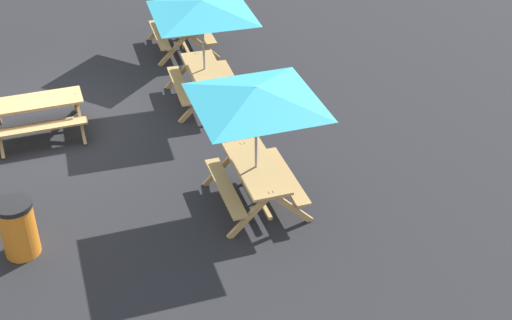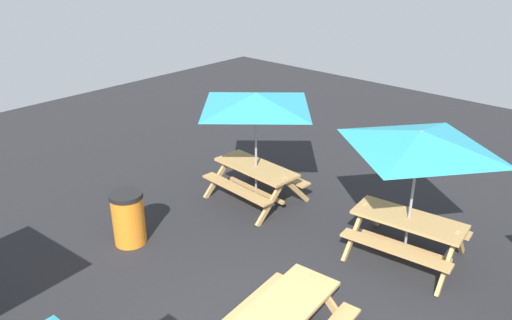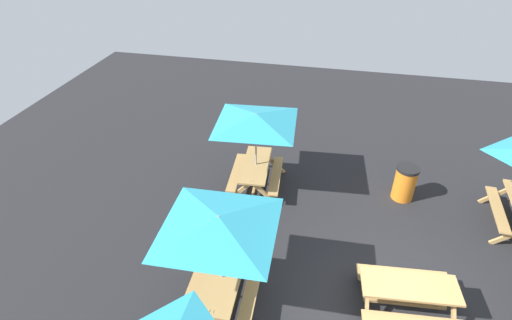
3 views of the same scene
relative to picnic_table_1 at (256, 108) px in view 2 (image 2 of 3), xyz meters
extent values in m
cube|color=tan|center=(0.00, 0.00, -1.25)|extent=(1.84, 0.81, 0.05)
cube|color=tan|center=(-0.04, -0.55, -1.54)|extent=(1.81, 0.38, 0.04)
cube|color=tan|center=(0.04, 0.55, -1.54)|extent=(1.81, 0.38, 0.04)
cube|color=tan|center=(-0.80, -0.31, -1.62)|extent=(0.11, 0.80, 0.81)
cube|color=tan|center=(-0.75, 0.41, -1.62)|extent=(0.11, 0.80, 0.81)
cube|color=tan|center=(0.75, -0.41, -1.62)|extent=(0.11, 0.80, 0.81)
cube|color=tan|center=(0.80, 0.31, -1.62)|extent=(0.11, 0.80, 0.81)
cube|color=tan|center=(0.00, 0.00, -1.77)|extent=(1.56, 0.17, 0.06)
cylinder|color=gray|center=(0.00, 0.00, -0.84)|extent=(0.04, 0.04, 2.30)
pyramid|color=teal|center=(0.00, 0.00, 0.17)|extent=(2.12, 2.12, 0.28)
cube|color=tan|center=(3.09, -2.94, -1.25)|extent=(0.87, 1.86, 0.05)
cube|color=tan|center=(2.54, -2.99, -1.54)|extent=(0.43, 1.82, 0.04)
cube|color=tan|center=(3.38, -2.13, -1.62)|extent=(0.80, 0.13, 0.81)
cube|color=tan|center=(2.65, -2.20, -1.62)|extent=(0.80, 0.13, 0.81)
cube|color=tan|center=(3.25, 0.17, -1.25)|extent=(1.87, 0.91, 0.05)
cube|color=tan|center=(3.32, -0.38, -1.54)|extent=(1.82, 0.47, 0.04)
cube|color=tan|center=(3.19, 0.72, -1.54)|extent=(1.82, 0.47, 0.04)
cube|color=tan|center=(2.52, -0.28, -1.62)|extent=(0.15, 0.80, 0.81)
cube|color=tan|center=(2.44, 0.44, -1.62)|extent=(0.15, 0.80, 0.81)
cube|color=tan|center=(4.07, -0.10, -1.62)|extent=(0.15, 0.80, 0.81)
cube|color=tan|center=(3.98, 0.62, -1.62)|extent=(0.15, 0.80, 0.81)
cube|color=tan|center=(3.25, 0.17, -1.77)|extent=(1.56, 0.25, 0.06)
cylinder|color=gray|center=(3.25, 0.17, -0.84)|extent=(0.04, 0.04, 2.30)
pyramid|color=teal|center=(3.25, 0.17, 0.17)|extent=(2.22, 2.22, 0.28)
cylinder|color=orange|center=(-0.59, -2.69, -1.54)|extent=(0.56, 0.56, 0.90)
cylinder|color=black|center=(-0.59, -2.69, -1.05)|extent=(0.59, 0.59, 0.08)
camera|label=1|loc=(-9.93, -4.28, 5.64)|focal=50.00mm
camera|label=2|loc=(6.16, -6.81, 2.97)|focal=35.00mm
camera|label=3|loc=(8.49, -4.71, 4.88)|focal=28.00mm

